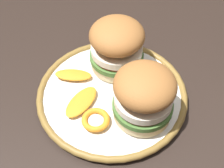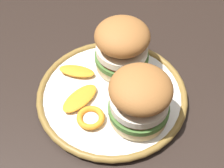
# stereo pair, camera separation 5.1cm
# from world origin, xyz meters

# --- Properties ---
(dining_table) EXTENTS (1.30, 0.83, 0.72)m
(dining_table) POSITION_xyz_m (0.00, 0.00, 0.62)
(dining_table) COLOR black
(dining_table) RESTS_ON ground
(dinner_plate) EXTENTS (0.27, 0.27, 0.02)m
(dinner_plate) POSITION_xyz_m (-0.05, -0.03, 0.73)
(dinner_plate) COLOR white
(dinner_plate) RESTS_ON dining_table
(sandwich_half_left) EXTENTS (0.13, 0.13, 0.10)m
(sandwich_half_left) POSITION_xyz_m (-0.12, -0.02, 0.79)
(sandwich_half_left) COLOR beige
(sandwich_half_left) RESTS_ON dinner_plate
(sandwich_half_right) EXTENTS (0.14, 0.14, 0.10)m
(sandwich_half_right) POSITION_xyz_m (-0.01, 0.02, 0.79)
(sandwich_half_right) COLOR beige
(sandwich_half_right) RESTS_ON dinner_plate
(orange_peel_curled) EXTENTS (0.06, 0.06, 0.01)m
(orange_peel_curled) POSITION_xyz_m (0.02, -0.05, 0.74)
(orange_peel_curled) COLOR orange
(orange_peel_curled) RESTS_ON dinner_plate
(orange_peel_strip_long) EXTENTS (0.03, 0.07, 0.01)m
(orange_peel_strip_long) POSITION_xyz_m (-0.08, -0.10, 0.74)
(orange_peel_strip_long) COLOR orange
(orange_peel_strip_long) RESTS_ON dinner_plate
(orange_peel_strip_short) EXTENTS (0.08, 0.07, 0.01)m
(orange_peel_strip_short) POSITION_xyz_m (-0.02, -0.08, 0.74)
(orange_peel_strip_short) COLOR orange
(orange_peel_strip_short) RESTS_ON dinner_plate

